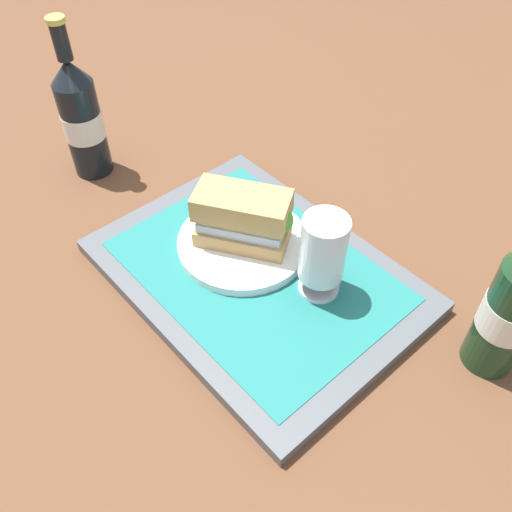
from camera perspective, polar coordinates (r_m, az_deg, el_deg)
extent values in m
plane|color=brown|center=(0.79, 0.00, -2.49)|extent=(3.00, 3.00, 0.00)
cube|color=#4C5156|center=(0.78, 0.00, -2.01)|extent=(0.44, 0.32, 0.02)
cube|color=#1E6B66|center=(0.77, 0.00, -1.50)|extent=(0.38, 0.27, 0.00)
cylinder|color=white|center=(0.80, -1.36, 1.35)|extent=(0.19, 0.19, 0.01)
cube|color=tan|center=(0.78, -1.39, 2.32)|extent=(0.14, 0.12, 0.02)
cube|color=#9EA3A8|center=(0.77, -1.41, 3.38)|extent=(0.13, 0.11, 0.02)
cube|color=silver|center=(0.76, -1.43, 4.04)|extent=(0.12, 0.10, 0.01)
sphere|color=#47932D|center=(0.74, 2.31, 3.89)|extent=(0.04, 0.04, 0.04)
cube|color=tan|center=(0.75, -1.46, 5.28)|extent=(0.14, 0.12, 0.04)
cylinder|color=silver|center=(0.75, 6.49, -3.19)|extent=(0.06, 0.06, 0.01)
cylinder|color=silver|center=(0.74, 6.59, -2.44)|extent=(0.01, 0.01, 0.02)
cylinder|color=silver|center=(0.70, 7.00, 0.76)|extent=(0.06, 0.06, 0.09)
cylinder|color=gold|center=(0.71, 6.82, -0.66)|extent=(0.06, 0.06, 0.04)
cylinder|color=white|center=(0.69, 7.01, 0.85)|extent=(0.05, 0.05, 0.01)
cylinder|color=#19381E|center=(0.70, 24.58, -5.94)|extent=(0.06, 0.06, 0.17)
cylinder|color=silver|center=(0.70, 24.79, -5.52)|extent=(0.07, 0.07, 0.05)
cylinder|color=black|center=(0.97, -17.38, 12.48)|extent=(0.06, 0.06, 0.17)
cylinder|color=silver|center=(0.96, -17.49, 12.88)|extent=(0.07, 0.07, 0.05)
cone|color=black|center=(0.92, -18.83, 17.68)|extent=(0.06, 0.06, 0.04)
cylinder|color=black|center=(0.90, -19.58, 20.24)|extent=(0.02, 0.02, 0.05)
cylinder|color=#BFB74C|center=(0.88, -20.12, 22.04)|extent=(0.03, 0.03, 0.01)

